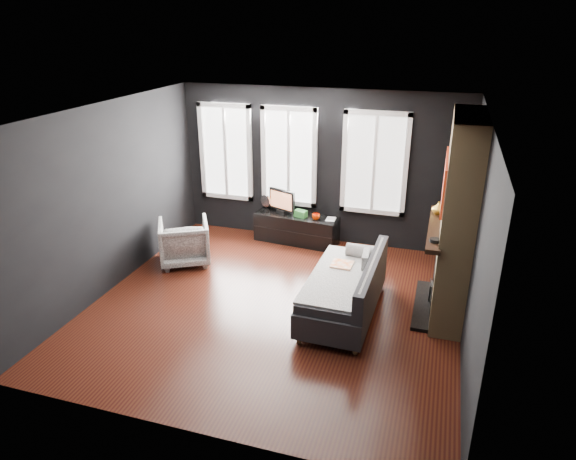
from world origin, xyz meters
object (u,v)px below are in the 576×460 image
(monitor, at_px, (282,200))
(mantel_vase, at_px, (438,208))
(armchair, at_px, (184,240))
(mug, at_px, (316,216))
(media_console, at_px, (297,229))
(sofa, at_px, (344,286))
(book, at_px, (326,213))

(monitor, bearing_deg, mantel_vase, -2.53)
(armchair, height_order, mug, armchair)
(media_console, height_order, monitor, monitor)
(mantel_vase, bearing_deg, monitor, 155.54)
(monitor, relative_size, mug, 4.13)
(sofa, xyz_separation_m, mantel_vase, (1.10, 0.94, 0.90))
(mantel_vase, bearing_deg, sofa, -139.45)
(sofa, relative_size, mantel_vase, 10.48)
(sofa, relative_size, mug, 14.32)
(sofa, relative_size, armchair, 2.41)
(armchair, distance_m, mantel_vase, 4.02)
(media_console, bearing_deg, sofa, -53.22)
(sofa, xyz_separation_m, mug, (-0.91, 2.03, 0.16))
(book, bearing_deg, monitor, 175.63)
(sofa, bearing_deg, mug, 115.45)
(armchair, relative_size, monitor, 1.44)
(book, height_order, mantel_vase, mantel_vase)
(mug, bearing_deg, sofa, -65.98)
(monitor, bearing_deg, media_console, 17.07)
(armchair, distance_m, book, 2.46)
(media_console, relative_size, book, 6.90)
(book, bearing_deg, mantel_vase, -32.03)
(armchair, height_order, book, armchair)
(mug, bearing_deg, armchair, -147.02)
(sofa, distance_m, mantel_vase, 1.71)
(sofa, distance_m, monitor, 2.69)
(sofa, xyz_separation_m, media_console, (-1.28, 2.13, -0.16))
(armchair, height_order, monitor, monitor)
(armchair, xyz_separation_m, mug, (1.91, 1.24, 0.18))
(mug, xyz_separation_m, mantel_vase, (2.01, -1.09, 0.74))
(media_console, distance_m, monitor, 0.58)
(media_console, relative_size, mantel_vase, 8.09)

